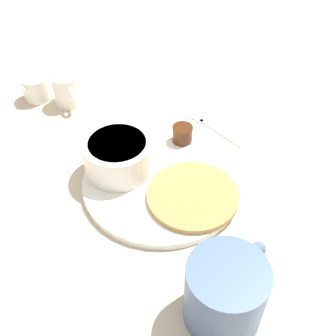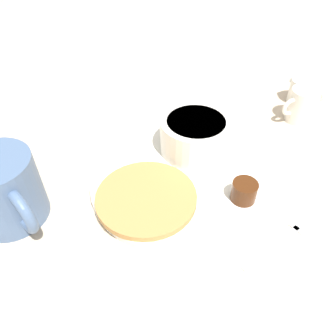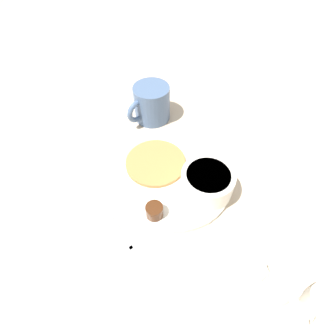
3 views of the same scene
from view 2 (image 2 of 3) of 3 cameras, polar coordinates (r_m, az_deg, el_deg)
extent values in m
plane|color=#C6B299|center=(0.49, 1.48, -2.75)|extent=(4.00, 4.00, 0.00)
cylinder|color=white|center=(0.49, 1.50, -2.26)|extent=(0.25, 0.25, 0.01)
cylinder|color=#B78447|center=(0.45, -3.82, -5.17)|extent=(0.14, 0.14, 0.01)
cylinder|color=white|center=(0.52, 5.15, 5.59)|extent=(0.11, 0.11, 0.06)
cylinder|color=white|center=(0.51, 5.31, 7.73)|extent=(0.09, 0.09, 0.01)
cylinder|color=#47230F|center=(0.46, 12.96, -4.38)|extent=(0.04, 0.04, 0.03)
cylinder|color=white|center=(0.54, 7.46, 5.02)|extent=(0.04, 0.04, 0.02)
sphere|color=white|center=(0.53, 7.62, 6.40)|extent=(0.02, 0.02, 0.02)
cylinder|color=slate|center=(0.47, -26.82, -3.43)|extent=(0.10, 0.10, 0.10)
torus|color=slate|center=(0.43, -24.16, -6.83)|extent=(0.04, 0.06, 0.06)
cylinder|color=white|center=(0.66, 22.32, 10.06)|extent=(0.05, 0.05, 0.06)
torus|color=white|center=(0.64, 20.57, 9.91)|extent=(0.03, 0.03, 0.03)
cone|color=white|center=(0.66, 24.41, 12.24)|extent=(0.02, 0.02, 0.01)
cylinder|color=white|center=(0.72, 22.41, 12.24)|extent=(0.05, 0.05, 0.05)
torus|color=white|center=(0.71, 24.57, 11.53)|extent=(0.01, 0.03, 0.03)
cone|color=white|center=(0.71, 21.06, 14.35)|extent=(0.02, 0.02, 0.01)
cube|color=silver|center=(0.44, 17.75, -12.99)|extent=(0.09, 0.06, 0.00)
cube|color=silver|center=(0.48, 22.60, -8.62)|extent=(0.04, 0.04, 0.00)
camera|label=1|loc=(0.60, -68.62, 36.57)|focal=45.00mm
camera|label=3|loc=(0.51, 66.75, 39.48)|focal=28.00mm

